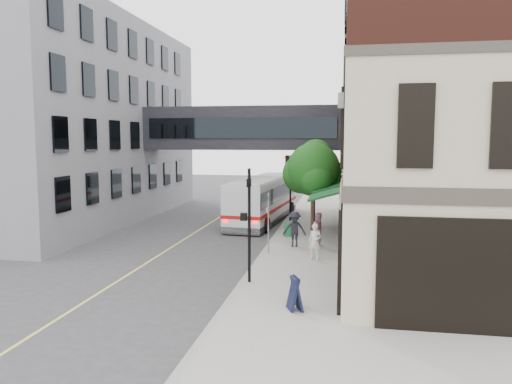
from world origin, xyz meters
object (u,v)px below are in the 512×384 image
at_px(bus, 264,198).
at_px(pedestrian_b, 319,230).
at_px(pedestrian_c, 295,229).
at_px(pedestrian_a, 315,242).
at_px(newspaper_box, 288,230).
at_px(sandwich_board, 295,293).

bearing_deg(bus, pedestrian_b, -62.93).
bearing_deg(bus, pedestrian_c, -70.44).
xyz_separation_m(bus, pedestrian_b, (4.30, -8.41, -0.62)).
bearing_deg(pedestrian_a, pedestrian_c, 133.20).
xyz_separation_m(pedestrian_b, newspaper_box, (-1.95, 2.65, -0.52)).
height_order(pedestrian_b, pedestrian_c, pedestrian_c).
relative_size(pedestrian_c, sandwich_board, 1.66).
height_order(bus, newspaper_box, bus).
bearing_deg(pedestrian_a, bus, 129.38).
relative_size(pedestrian_a, newspaper_box, 2.15).
distance_m(pedestrian_b, pedestrian_c, 1.29).
height_order(pedestrian_b, newspaper_box, pedestrian_b).
bearing_deg(sandwich_board, newspaper_box, 74.40).
height_order(pedestrian_a, newspaper_box, pedestrian_a).
xyz_separation_m(bus, pedestrian_a, (4.22, -11.11, -0.69)).
relative_size(bus, sandwich_board, 10.12).
bearing_deg(sandwich_board, pedestrian_a, 64.91).
bearing_deg(pedestrian_a, pedestrian_b, 106.97).
relative_size(pedestrian_a, pedestrian_c, 0.91).
height_order(bus, pedestrian_a, bus).
relative_size(pedestrian_b, newspaper_box, 2.31).
bearing_deg(pedestrian_b, sandwich_board, -118.50).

